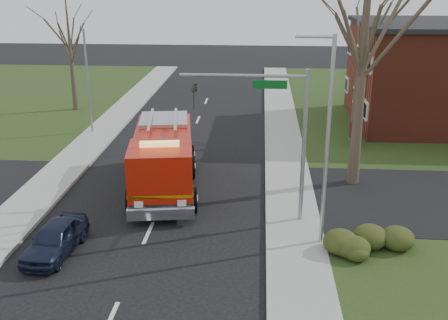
{
  "coord_description": "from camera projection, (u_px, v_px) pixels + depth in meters",
  "views": [
    {
      "loc": [
        4.62,
        -19.62,
        10.5
      ],
      "look_at": [
        2.96,
        3.8,
        2.0
      ],
      "focal_mm": 42.0,
      "sensor_mm": 36.0,
      "label": 1
    }
  ],
  "objects": [
    {
      "name": "bare_tree_near",
      "position": [
        365.0,
        40.0,
        24.75
      ],
      "size": [
        6.0,
        6.0,
        12.0
      ],
      "color": "#3E3024",
      "rests_on": "ground"
    },
    {
      "name": "bare_tree_left",
      "position": [
        69.0,
        40.0,
        39.81
      ],
      "size": [
        4.5,
        4.5,
        9.0
      ],
      "color": "#3E3024",
      "rests_on": "ground"
    },
    {
      "name": "parked_car_maroon",
      "position": [
        55.0,
        239.0,
        20.48
      ],
      "size": [
        1.86,
        3.87,
        1.27
      ],
      "primitive_type": "imported",
      "rotation": [
        0.0,
        0.0,
        -0.1
      ],
      "color": "#161C32",
      "rests_on": "ground"
    },
    {
      "name": "sidewalk_right",
      "position": [
        295.0,
        236.0,
        21.84
      ],
      "size": [
        2.4,
        80.0,
        0.15
      ],
      "primitive_type": "cube",
      "color": "#969791",
      "rests_on": "ground"
    },
    {
      "name": "traffic_signal_mast",
      "position": [
        274.0,
        119.0,
        21.74
      ],
      "size": [
        5.29,
        0.18,
        6.8
      ],
      "color": "gray",
      "rests_on": "ground"
    },
    {
      "name": "hedge_corner",
      "position": [
        369.0,
        239.0,
        20.55
      ],
      "size": [
        2.8,
        2.0,
        0.9
      ],
      "primitive_type": "ellipsoid",
      "color": "#2E3B15",
      "rests_on": "lawn_right"
    },
    {
      "name": "fire_engine",
      "position": [
        163.0,
        161.0,
        26.19
      ],
      "size": [
        4.24,
        8.79,
        3.41
      ],
      "rotation": [
        0.0,
        0.0,
        0.15
      ],
      "color": "red",
      "rests_on": "ground"
    },
    {
      "name": "ground",
      "position": [
        148.0,
        233.0,
        22.28
      ],
      "size": [
        120.0,
        120.0,
        0.0
      ],
      "primitive_type": "plane",
      "color": "black",
      "rests_on": "ground"
    },
    {
      "name": "utility_pole_far",
      "position": [
        88.0,
        83.0,
        34.67
      ],
      "size": [
        0.14,
        0.14,
        7.0
      ],
      "primitive_type": "cylinder",
      "color": "gray",
      "rests_on": "ground"
    },
    {
      "name": "sidewalk_left",
      "position": [
        7.0,
        226.0,
        22.67
      ],
      "size": [
        2.4,
        80.0,
        0.15
      ],
      "primitive_type": "cube",
      "color": "#969791",
      "rests_on": "ground"
    },
    {
      "name": "streetlight_pole",
      "position": [
        326.0,
        138.0,
        19.79
      ],
      "size": [
        1.48,
        0.16,
        8.4
      ],
      "color": "#B7BABF",
      "rests_on": "ground"
    },
    {
      "name": "bare_tree_far",
      "position": [
        362.0,
        38.0,
        33.41
      ],
      "size": [
        5.25,
        5.25,
        10.5
      ],
      "color": "#3E3024",
      "rests_on": "ground"
    },
    {
      "name": "health_center_sign",
      "position": [
        353.0,
        133.0,
        33.01
      ],
      "size": [
        0.12,
        2.0,
        1.4
      ],
      "color": "#481017",
      "rests_on": "ground"
    }
  ]
}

